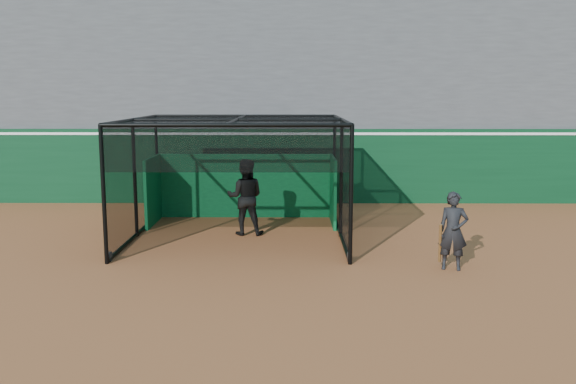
{
  "coord_description": "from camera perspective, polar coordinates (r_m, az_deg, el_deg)",
  "views": [
    {
      "loc": [
        0.65,
        -11.98,
        3.66
      ],
      "look_at": [
        0.56,
        2.0,
        1.4
      ],
      "focal_mm": 38.0,
      "sensor_mm": 36.0,
      "label": 1
    }
  ],
  "objects": [
    {
      "name": "outfield_wall",
      "position": [
        20.63,
        -1.45,
        2.57
      ],
      "size": [
        50.0,
        0.5,
        2.5
      ],
      "color": "#09341A",
      "rests_on": "ground"
    },
    {
      "name": "batting_cage",
      "position": [
        15.66,
        -4.71,
        1.23
      ],
      "size": [
        5.38,
        5.33,
        3.01
      ],
      "color": "black",
      "rests_on": "ground"
    },
    {
      "name": "grandstand",
      "position": [
        24.28,
        -1.2,
        11.1
      ],
      "size": [
        50.0,
        7.85,
        8.95
      ],
      "color": "#4C4C4F",
      "rests_on": "ground"
    },
    {
      "name": "on_deck_player",
      "position": [
        13.2,
        15.19,
        -3.56
      ],
      "size": [
        0.68,
        0.52,
        1.65
      ],
      "color": "black",
      "rests_on": "ground"
    },
    {
      "name": "batter",
      "position": [
        15.93,
        -4.02,
        -0.47
      ],
      "size": [
        0.99,
        0.78,
        1.99
      ],
      "primitive_type": "imported",
      "rotation": [
        0.0,
        0.0,
        3.11
      ],
      "color": "black",
      "rests_on": "ground"
    },
    {
      "name": "ground",
      "position": [
        12.54,
        -2.65,
        -7.79
      ],
      "size": [
        120.0,
        120.0,
        0.0
      ],
      "primitive_type": "plane",
      "color": "brown",
      "rests_on": "ground"
    }
  ]
}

